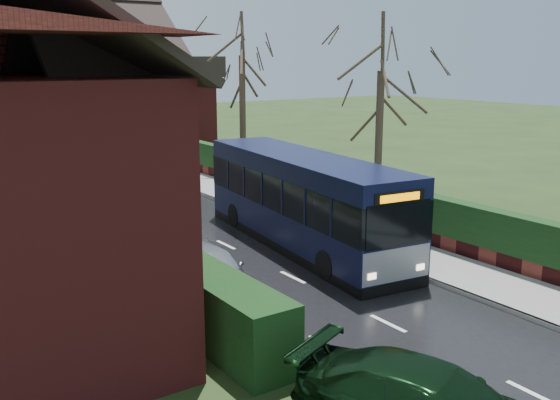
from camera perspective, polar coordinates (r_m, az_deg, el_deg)
ground at (r=17.13m, az=5.12°, el=-9.00°), size 140.00×140.00×0.00m
road at (r=25.25m, az=-9.47°, el=-1.91°), size 6.00×100.00×0.02m
pavement at (r=27.23m, az=-1.36°, el=-0.53°), size 2.50×100.00×0.14m
kerb_right at (r=26.61m, az=-3.52°, el=-0.86°), size 0.12×100.00×0.14m
kerb_left at (r=24.16m, az=-16.03°, el=-2.81°), size 0.12×100.00×0.10m
front_hedge at (r=19.14m, az=-13.74°, el=-4.42°), size 1.20×16.00×1.60m
picket_fence at (r=19.51m, az=-11.63°, el=-5.06°), size 0.10×16.00×0.90m
right_wall_hedge at (r=27.89m, az=1.30°, el=1.79°), size 0.60×50.00×1.80m
bus at (r=21.31m, az=2.14°, el=-0.16°), size 3.61×10.63×3.17m
car_silver at (r=17.07m, az=-6.76°, el=-6.46°), size 1.84×4.39×1.48m
car_distant at (r=50.56m, az=-23.45°, el=5.21°), size 2.55×3.78×1.18m
bus_stop_sign at (r=20.40m, az=9.46°, el=0.05°), size 0.12×0.44×2.89m
tree_right_near at (r=23.54m, az=9.28°, el=12.56°), size 3.91×3.91×8.45m
tree_right_far at (r=34.82m, az=-3.52°, el=13.79°), size 4.82×4.82×9.32m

